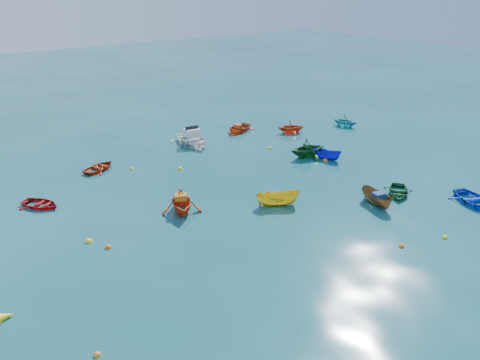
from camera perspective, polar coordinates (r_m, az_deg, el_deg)
ground at (r=28.38m, az=6.19°, el=-3.91°), size 160.00×160.00×0.00m
sampan_brown_mid at (r=30.36m, az=16.28°, el=-2.88°), size 1.59×2.81×1.02m
dinghy_blue_se at (r=32.66m, az=26.76°, el=-2.65°), size 3.41×3.94×0.69m
dinghy_orange_w at (r=28.53m, az=-7.13°, el=-3.81°), size 3.46×3.66×1.52m
sampan_yellow_mid at (r=29.15m, az=4.63°, el=-3.07°), size 2.84×2.26×1.04m
dinghy_green_e at (r=32.18m, az=18.68°, el=-1.66°), size 3.25×3.08×0.55m
dinghy_cyan_se at (r=45.96m, az=12.64°, el=6.43°), size 2.63×2.84×1.23m
dinghy_red_nw at (r=35.95m, az=-16.70°, el=1.23°), size 3.17×2.78×0.55m
dinghy_green_n at (r=37.34m, az=8.25°, el=2.83°), size 3.50×3.17×1.61m
dinghy_red_ne at (r=43.36m, az=-0.19°, el=5.99°), size 3.93×3.46×0.68m
sampan_blue_far at (r=37.16m, az=10.50°, el=2.57°), size 1.59×2.47×0.89m
dinghy_red_far at (r=31.39m, az=-23.13°, el=-3.00°), size 2.91×3.14×0.53m
dinghy_orange_far at (r=43.19m, az=6.21°, el=5.78°), size 3.13×2.98×1.29m
motorboat_white at (r=40.05m, az=-5.82°, el=4.38°), size 3.67×4.72×1.50m
tarp_blue_a at (r=29.97m, az=16.60°, el=-1.81°), size 0.84×0.71×0.35m
tarp_orange_a at (r=28.16m, az=-7.23°, el=-2.07°), size 0.86×0.77×0.34m
tarp_green_b at (r=36.97m, az=8.21°, el=4.17°), size 0.53×0.64×0.27m
tarp_orange_b at (r=43.13m, az=-0.26°, el=6.59°), size 0.74×0.82×0.32m
buoy_or_a at (r=19.38m, az=-17.01°, el=-19.75°), size 0.29×0.29×0.29m
buoy_ye_a at (r=27.85m, az=23.69°, el=-6.48°), size 0.33×0.33×0.33m
buoy_or_b at (r=26.17m, az=19.10°, el=-7.70°), size 0.31×0.31×0.31m
buoy_ye_b at (r=26.45m, az=-17.93°, el=-7.18°), size 0.38×0.38×0.38m
buoy_or_c at (r=25.61m, az=-15.74°, el=-7.95°), size 0.36×0.36×0.36m
buoy_ye_c at (r=35.36m, az=-13.08°, el=1.26°), size 0.31×0.31×0.31m
buoy_or_d at (r=36.68m, az=10.37°, el=2.31°), size 0.39×0.39×0.39m
buoy_ye_d at (r=34.77m, az=-7.31°, el=1.31°), size 0.37×0.37×0.37m
buoy_or_e at (r=43.25m, az=0.31°, el=5.94°), size 0.30×0.30×0.30m
buoy_ye_e at (r=38.79m, az=3.64°, el=3.82°), size 0.33×0.33×0.33m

